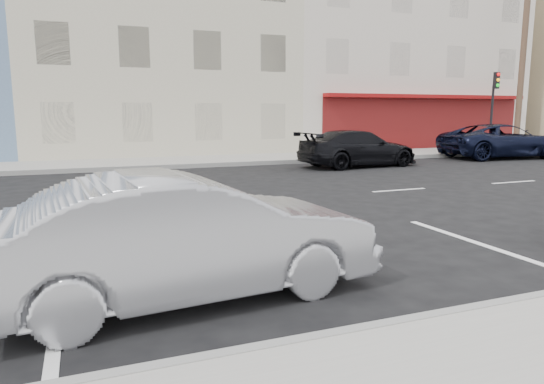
{
  "coord_description": "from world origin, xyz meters",
  "views": [
    {
      "loc": [
        -5.66,
        -10.46,
        2.03
      ],
      "look_at": [
        -2.96,
        -3.55,
        0.8
      ],
      "focal_mm": 32.0,
      "sensor_mm": 36.0,
      "label": 1
    }
  ],
  "objects_px": {
    "traffic_light": "(494,101)",
    "car_far": "(358,148)",
    "fire_hydrant": "(465,142)",
    "suv_far": "(501,141)",
    "sedan_silver": "(187,237)",
    "utility_pole": "(523,58)"
  },
  "relations": [
    {
      "from": "fire_hydrant",
      "to": "car_far",
      "type": "xyz_separation_m",
      "value": [
        -8.08,
        -3.26,
        0.15
      ]
    },
    {
      "from": "traffic_light",
      "to": "car_far",
      "type": "distance_m",
      "value": 10.24
    },
    {
      "from": "utility_pole",
      "to": "sedan_silver",
      "type": "bearing_deg",
      "value": -145.29
    },
    {
      "from": "fire_hydrant",
      "to": "car_far",
      "type": "height_order",
      "value": "car_far"
    },
    {
      "from": "suv_far",
      "to": "utility_pole",
      "type": "bearing_deg",
      "value": -49.28
    },
    {
      "from": "utility_pole",
      "to": "suv_far",
      "type": "height_order",
      "value": "utility_pole"
    },
    {
      "from": "traffic_light",
      "to": "fire_hydrant",
      "type": "relative_size",
      "value": 5.28
    },
    {
      "from": "fire_hydrant",
      "to": "suv_far",
      "type": "xyz_separation_m",
      "value": [
        -0.42,
        -2.66,
        0.22
      ]
    },
    {
      "from": "car_far",
      "to": "fire_hydrant",
      "type": "bearing_deg",
      "value": -72.81
    },
    {
      "from": "fire_hydrant",
      "to": "suv_far",
      "type": "relative_size",
      "value": 0.13
    },
    {
      "from": "traffic_light",
      "to": "car_far",
      "type": "xyz_separation_m",
      "value": [
        -9.58,
        -3.09,
        -1.88
      ]
    },
    {
      "from": "sedan_silver",
      "to": "suv_far",
      "type": "relative_size",
      "value": 0.78
    },
    {
      "from": "utility_pole",
      "to": "sedan_silver",
      "type": "relative_size",
      "value": 2.14
    },
    {
      "from": "sedan_silver",
      "to": "suv_far",
      "type": "xyz_separation_m",
      "value": [
        16.24,
        11.21,
        0.06
      ]
    },
    {
      "from": "sedan_silver",
      "to": "car_far",
      "type": "relative_size",
      "value": 0.9
    },
    {
      "from": "suv_far",
      "to": "traffic_light",
      "type": "bearing_deg",
      "value": -32.07
    },
    {
      "from": "traffic_light",
      "to": "sedan_silver",
      "type": "relative_size",
      "value": 0.9
    },
    {
      "from": "utility_pole",
      "to": "car_far",
      "type": "distance_m",
      "value": 12.72
    },
    {
      "from": "traffic_light",
      "to": "suv_far",
      "type": "xyz_separation_m",
      "value": [
        -1.92,
        -2.49,
        -1.81
      ]
    },
    {
      "from": "utility_pole",
      "to": "traffic_light",
      "type": "xyz_separation_m",
      "value": [
        -2.0,
        -0.27,
        -2.18
      ]
    },
    {
      "from": "utility_pole",
      "to": "suv_far",
      "type": "xyz_separation_m",
      "value": [
        -3.92,
        -2.76,
        -3.99
      ]
    },
    {
      "from": "fire_hydrant",
      "to": "car_far",
      "type": "bearing_deg",
      "value": -158.04
    }
  ]
}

